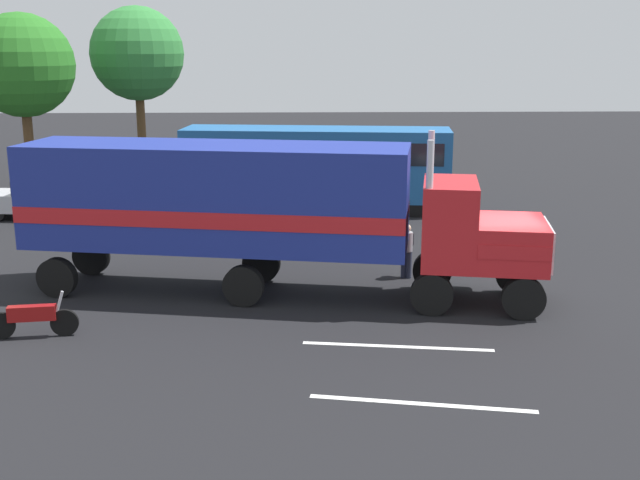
% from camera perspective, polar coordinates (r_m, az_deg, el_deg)
% --- Properties ---
extents(ground_plane, '(120.00, 120.00, 0.00)m').
position_cam_1_polar(ground_plane, '(22.05, 12.23, -4.13)').
color(ground_plane, black).
extents(lane_stripe_near, '(4.38, 0.79, 0.01)m').
position_cam_1_polar(lane_stripe_near, '(18.26, 5.68, -7.74)').
color(lane_stripe_near, silver).
rests_on(lane_stripe_near, ground_plane).
extents(lane_stripe_mid, '(4.35, 1.00, 0.01)m').
position_cam_1_polar(lane_stripe_mid, '(15.59, 7.44, -11.77)').
color(lane_stripe_mid, silver).
rests_on(lane_stripe_mid, ground_plane).
extents(semi_truck, '(14.38, 5.06, 4.50)m').
position_cam_1_polar(semi_truck, '(21.37, -4.73, 2.58)').
color(semi_truck, red).
rests_on(semi_truck, ground_plane).
extents(person_bystander, '(0.41, 0.48, 1.63)m').
position_cam_1_polar(person_bystander, '(23.28, 6.36, -0.62)').
color(person_bystander, '#2D3347').
rests_on(person_bystander, ground_plane).
extents(parked_bus, '(11.22, 3.83, 3.40)m').
position_cam_1_polar(parked_bus, '(32.62, -0.27, 5.81)').
color(parked_bus, '#1E5999').
rests_on(parked_bus, ground_plane).
extents(parked_car, '(4.58, 2.30, 1.57)m').
position_cam_1_polar(parked_car, '(33.11, -19.56, 2.91)').
color(parked_car, '#B7B7BC').
rests_on(parked_car, ground_plane).
extents(motorcycle, '(2.11, 0.37, 1.12)m').
position_cam_1_polar(motorcycle, '(19.77, -20.21, -5.37)').
color(motorcycle, black).
rests_on(motorcycle, ground_plane).
extents(tree_left, '(4.65, 4.65, 8.17)m').
position_cam_1_polar(tree_left, '(38.32, -20.90, 11.78)').
color(tree_left, brown).
rests_on(tree_left, ground_plane).
extents(tree_center, '(4.69, 4.69, 8.65)m').
position_cam_1_polar(tree_center, '(41.41, -13.18, 13.06)').
color(tree_center, brown).
rests_on(tree_center, ground_plane).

